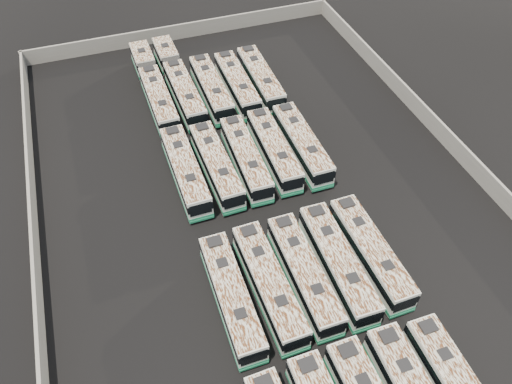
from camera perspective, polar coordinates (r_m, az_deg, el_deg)
name	(u,v)px	position (r m, az deg, el deg)	size (l,w,h in m)	color
ground	(271,213)	(50.07, 1.76, -2.38)	(140.00, 140.00, 0.00)	black
perimeter_wall	(272,205)	(49.25, 1.79, -1.54)	(45.20, 73.20, 2.20)	gray
bus_midfront_far_left	(231,296)	(42.40, -2.82, -11.84)	(2.57, 11.69, 3.29)	silver
bus_midfront_left	(269,285)	(42.94, 1.49, -10.54)	(2.73, 11.93, 3.35)	silver
bus_midfront_center	(304,274)	(43.75, 5.50, -9.30)	(2.54, 11.71, 3.30)	silver
bus_midfront_right	(337,263)	(44.70, 9.29, -8.05)	(2.83, 12.09, 3.39)	silver
bus_midfront_far_right	(370,252)	(46.03, 12.91, -6.72)	(2.62, 11.76, 3.31)	silver
bus_midback_far_left	(185,171)	(52.24, -8.08, 2.42)	(2.63, 11.98, 3.37)	silver
bus_midback_left	(216,165)	(52.52, -4.55, 3.04)	(2.74, 11.77, 3.30)	silver
bus_midback_center	(246,158)	(53.19, -1.18, 3.87)	(2.76, 11.69, 3.28)	silver
bus_midback_right	(274,150)	(54.20, 2.05, 4.84)	(2.76, 11.74, 3.29)	silver
bus_midback_far_right	(302,144)	(55.05, 5.25, 5.46)	(2.61, 11.88, 3.34)	silver
bus_back_far_left	(154,86)	(64.78, -11.63, 11.75)	(2.70, 18.15, 3.29)	silver
bus_back_left	(178,81)	(65.26, -8.85, 12.47)	(2.84, 18.26, 3.30)	silver
bus_back_center	(211,89)	(63.26, -5.11, 11.67)	(2.55, 11.89, 3.35)	silver
bus_back_right	(237,85)	(63.80, -2.17, 12.16)	(2.55, 11.82, 3.33)	silver
bus_back_far_right	(260,79)	(64.72, 0.51, 12.78)	(2.75, 12.01, 3.37)	silver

